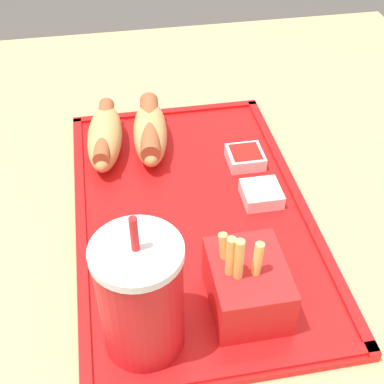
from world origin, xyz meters
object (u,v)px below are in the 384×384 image
object	(u,v)px
fries_carton	(247,285)
sauce_cup_mayo	(261,193)
hot_dog_far	(105,136)
hot_dog_near	(150,131)
soda_cup	(141,297)
sauce_cup_ketchup	(245,157)

from	to	relation	value
fries_carton	sauce_cup_mayo	size ratio (longest dim) A/B	2.25
hot_dog_far	hot_dog_near	distance (m)	0.06
hot_dog_far	fries_carton	world-z (taller)	fries_carton
soda_cup	sauce_cup_mayo	world-z (taller)	soda_cup
soda_cup	fries_carton	world-z (taller)	soda_cup
soda_cup	hot_dog_far	distance (m)	0.31
soda_cup	sauce_cup_mayo	distance (m)	0.25
hot_dog_far	sauce_cup_ketchup	world-z (taller)	hot_dog_far
hot_dog_far	sauce_cup_ketchup	size ratio (longest dim) A/B	3.14
soda_cup	sauce_cup_ketchup	size ratio (longest dim) A/B	3.47
fries_carton	soda_cup	bearing A→B (deg)	102.11
fries_carton	hot_dog_near	bearing A→B (deg)	12.31
soda_cup	sauce_cup_ketchup	xyz separation A→B (m)	(0.25, -0.17, -0.06)
hot_dog_far	sauce_cup_mayo	bearing A→B (deg)	-126.30
hot_dog_near	sauce_cup_ketchup	size ratio (longest dim) A/B	3.13
soda_cup	hot_dog_near	xyz separation A→B (m)	(0.31, -0.04, -0.04)
hot_dog_far	sauce_cup_ketchup	bearing A→B (deg)	-108.16
soda_cup	sauce_cup_ketchup	world-z (taller)	soda_cup
hot_dog_far	hot_dog_near	world-z (taller)	same
fries_carton	sauce_cup_mayo	world-z (taller)	fries_carton
soda_cup	hot_dog_far	size ratio (longest dim) A/B	1.11
soda_cup	fries_carton	size ratio (longest dim) A/B	1.54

